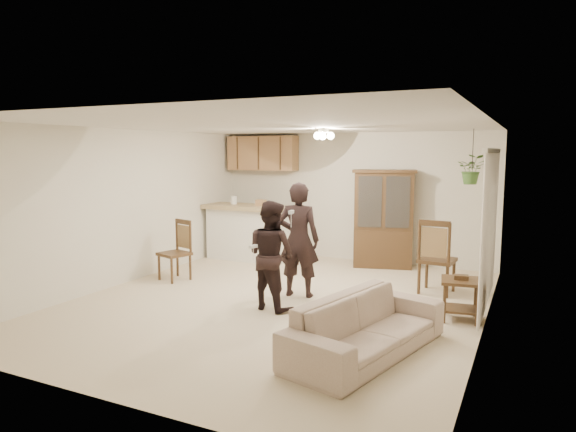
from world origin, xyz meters
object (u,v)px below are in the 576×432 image
at_px(chair_bar, 175,263).
at_px(side_table, 460,299).
at_px(chair_hutch_right, 437,272).
at_px(chair_hutch_left, 284,243).
at_px(adult, 299,236).
at_px(china_hutch, 383,219).
at_px(sofa, 367,320).
at_px(child, 271,260).

bearing_deg(chair_bar, side_table, 16.40).
distance_m(chair_bar, chair_hutch_right, 4.23).
bearing_deg(chair_hutch_right, chair_bar, 19.89).
height_order(chair_bar, chair_hutch_left, chair_hutch_left).
bearing_deg(chair_bar, adult, 18.19).
bearing_deg(china_hutch, side_table, -70.63).
distance_m(adult, chair_bar, 2.34).
distance_m(chair_hutch_left, chair_hutch_right, 3.57).
distance_m(adult, chair_hutch_left, 2.94).
bearing_deg(sofa, chair_bar, 81.00).
bearing_deg(chair_hutch_right, china_hutch, -43.77).
height_order(china_hutch, chair_hutch_left, china_hutch).
bearing_deg(child, china_hutch, -88.10).
height_order(side_table, chair_bar, chair_bar).
bearing_deg(child, adult, -82.22).
height_order(adult, china_hutch, china_hutch).
relative_size(chair_bar, chair_hutch_left, 0.97).
height_order(side_table, chair_hutch_left, chair_hutch_left).
distance_m(child, side_table, 2.51).
relative_size(child, china_hutch, 0.75).
bearing_deg(china_hutch, sofa, -91.39).
distance_m(china_hutch, chair_bar, 3.84).
distance_m(china_hutch, chair_hutch_left, 2.15).
bearing_deg(side_table, chair_hutch_left, 145.36).
relative_size(adult, child, 1.33).
bearing_deg(side_table, china_hutch, 123.73).
bearing_deg(chair_hutch_right, side_table, 117.81).
height_order(child, china_hutch, china_hutch).
bearing_deg(sofa, china_hutch, 27.56).
bearing_deg(china_hutch, chair_hutch_right, -63.11).
distance_m(adult, chair_hutch_right, 2.19).
height_order(adult, chair_hutch_right, adult).
distance_m(child, chair_hutch_left, 3.51).
distance_m(sofa, chair_bar, 4.18).
xyz_separation_m(child, side_table, (2.40, 0.61, -0.40)).
bearing_deg(chair_hutch_left, chair_bar, -87.06).
relative_size(chair_hutch_left, chair_hutch_right, 0.91).
xyz_separation_m(china_hutch, side_table, (1.70, -2.55, -0.62)).
relative_size(child, side_table, 2.30).
height_order(sofa, chair_hutch_left, chair_hutch_left).
bearing_deg(chair_hutch_right, adult, 35.10).
distance_m(adult, china_hutch, 2.52).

